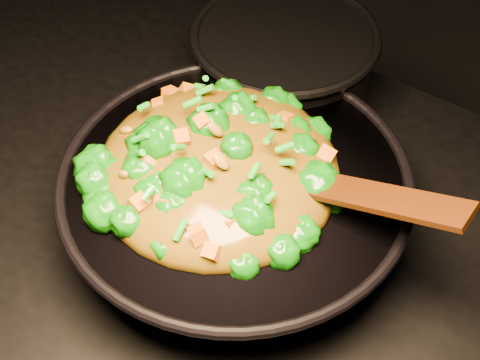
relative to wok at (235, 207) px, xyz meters
The scene contains 4 objects.
wok is the anchor object (origin of this frame).
stir_fry 0.10m from the wok, 162.66° to the right, with size 0.28×0.28×0.10m, color #116E07, non-canonical shape.
spatula 0.16m from the wok, ahead, with size 0.26×0.04×0.01m, color #340F04.
back_pot 0.24m from the wok, 108.61° to the left, with size 0.24×0.24×0.14m, color black.
Camera 1 is at (0.33, -0.34, 1.57)m, focal length 50.00 mm.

